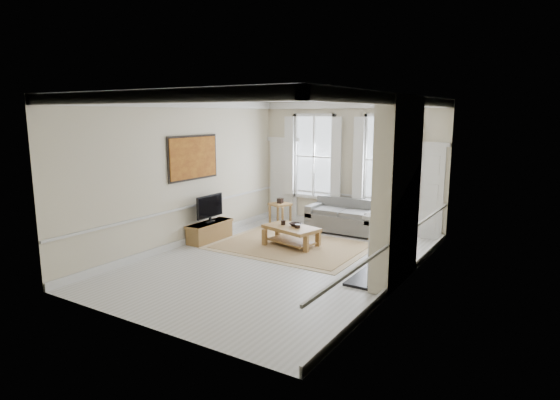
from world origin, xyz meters
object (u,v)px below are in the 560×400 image
Objects in this scene: sofa at (345,218)px; coffee_table at (291,230)px; side_table at (280,207)px; tv_stand at (210,231)px.

sofa is 1.32× the size of coffee_table.
side_table is (-1.88, -0.20, 0.14)m from sofa.
sofa is 2.94× the size of side_table.
side_table is at bearing 76.15° from tv_stand.
sofa reaches higher than tv_stand.
side_table is at bearing -173.89° from sofa.
sofa reaches higher than coffee_table.
tv_stand is (-1.97, -0.61, -0.17)m from coffee_table.
sofa is 2.01m from coffee_table.
coffee_table is (1.39, -1.74, -0.10)m from side_table.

